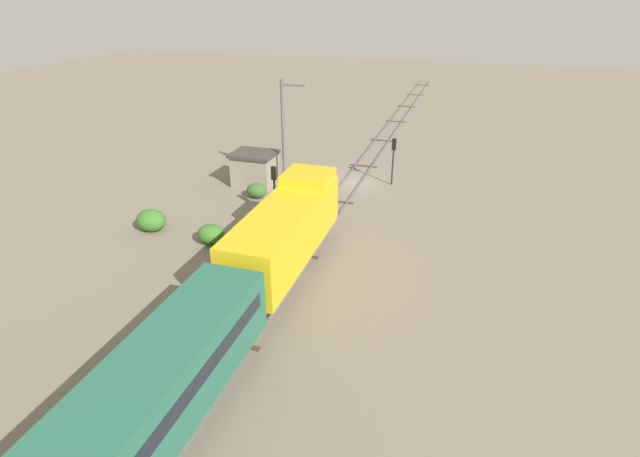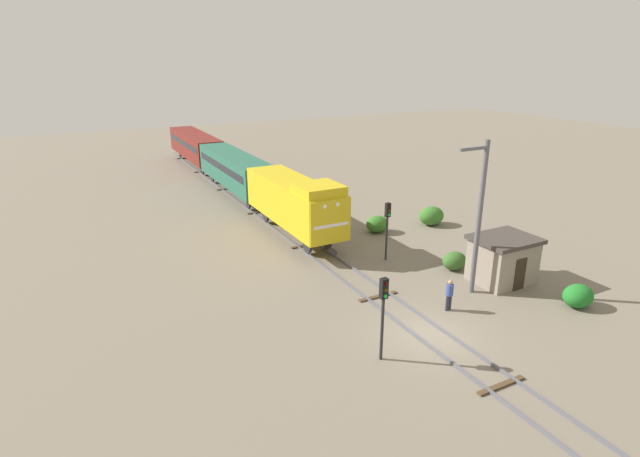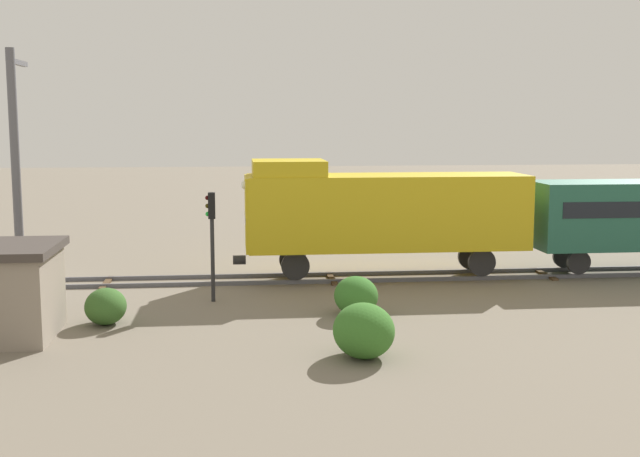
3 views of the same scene
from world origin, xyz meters
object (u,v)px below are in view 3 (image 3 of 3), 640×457
at_px(traffic_signal_mid, 212,226).
at_px(relay_hut, 8,291).
at_px(catenary_mast, 17,177).
at_px(worker_near_track, 11,272).
at_px(locomotive, 381,210).

xyz_separation_m(traffic_signal_mid, relay_hut, (4.10, -5.78, -1.28)).
bearing_deg(traffic_signal_mid, relay_hut, -54.67).
relative_size(catenary_mast, relay_hut, 2.44).
distance_m(catenary_mast, relay_hut, 4.04).
height_order(traffic_signal_mid, catenary_mast, catenary_mast).
xyz_separation_m(catenary_mast, relay_hut, (2.56, 0.26, -3.12)).
height_order(worker_near_track, relay_hut, relay_hut).
bearing_deg(worker_near_track, catenary_mast, 4.90).
relative_size(traffic_signal_mid, relay_hut, 1.09).
xyz_separation_m(traffic_signal_mid, catenary_mast, (1.54, -6.04, 1.84)).
bearing_deg(traffic_signal_mid, locomotive, 117.39).
distance_m(locomotive, worker_near_track, 13.97).
distance_m(worker_near_track, relay_hut, 5.28).
distance_m(worker_near_track, catenary_mast, 4.46).
xyz_separation_m(locomotive, relay_hut, (7.50, -12.34, -1.38)).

